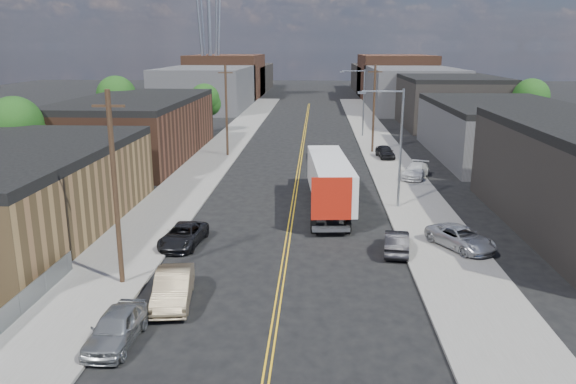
# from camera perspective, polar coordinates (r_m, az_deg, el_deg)

# --- Properties ---
(ground) EXTENTS (260.00, 260.00, 0.00)m
(ground) POSITION_cam_1_polar(r_m,az_deg,el_deg) (77.41, 1.63, 5.69)
(ground) COLOR black
(ground) RESTS_ON ground
(centerline) EXTENTS (0.32, 120.00, 0.01)m
(centerline) POSITION_cam_1_polar(r_m,az_deg,el_deg) (62.64, 1.30, 3.57)
(centerline) COLOR gold
(centerline) RESTS_ON ground
(sidewalk_left) EXTENTS (5.00, 140.00, 0.15)m
(sidewalk_left) POSITION_cam_1_polar(r_m,az_deg,el_deg) (63.61, -7.30, 3.69)
(sidewalk_left) COLOR slate
(sidewalk_left) RESTS_ON ground
(sidewalk_right) EXTENTS (5.00, 140.00, 0.15)m
(sidewalk_right) POSITION_cam_1_polar(r_m,az_deg,el_deg) (63.08, 9.97, 3.50)
(sidewalk_right) COLOR slate
(sidewalk_right) RESTS_ON ground
(warehouse_tan) EXTENTS (12.00, 22.00, 5.60)m
(warehouse_tan) POSITION_cam_1_polar(r_m,az_deg,el_deg) (40.77, -26.13, 0.08)
(warehouse_tan) COLOR brown
(warehouse_tan) RESTS_ON ground
(warehouse_brown) EXTENTS (12.00, 26.00, 6.60)m
(warehouse_brown) POSITION_cam_1_polar(r_m,az_deg,el_deg) (64.20, -15.09, 6.33)
(warehouse_brown) COLOR #43281B
(warehouse_brown) RESTS_ON ground
(industrial_right_b) EXTENTS (14.00, 24.00, 6.10)m
(industrial_right_b) POSITION_cam_1_polar(r_m,az_deg,el_deg) (66.26, 20.83, 5.90)
(industrial_right_b) COLOR #333235
(industrial_right_b) RESTS_ON ground
(industrial_right_c) EXTENTS (14.00, 22.00, 7.60)m
(industrial_right_c) POSITION_cam_1_polar(r_m,az_deg,el_deg) (91.11, 15.98, 8.89)
(industrial_right_c) COLOR black
(industrial_right_c) RESTS_ON ground
(skyline_left_a) EXTENTS (16.00, 30.00, 8.00)m
(skyline_left_a) POSITION_cam_1_polar(r_m,az_deg,el_deg) (113.85, -8.20, 10.42)
(skyline_left_a) COLOR #333235
(skyline_left_a) RESTS_ON ground
(skyline_right_a) EXTENTS (16.00, 30.00, 8.00)m
(skyline_right_a) POSITION_cam_1_polar(r_m,az_deg,el_deg) (113.23, 12.43, 10.21)
(skyline_right_a) COLOR #333235
(skyline_right_a) RESTS_ON ground
(skyline_left_b) EXTENTS (16.00, 26.00, 10.00)m
(skyline_left_b) POSITION_cam_1_polar(r_m,az_deg,el_deg) (138.36, -6.21, 11.61)
(skyline_left_b) COLOR #43281B
(skyline_left_b) RESTS_ON ground
(skyline_right_b) EXTENTS (16.00, 26.00, 10.00)m
(skyline_right_b) POSITION_cam_1_polar(r_m,az_deg,el_deg) (137.85, 10.78, 11.43)
(skyline_right_b) COLOR #43281B
(skyline_right_b) RESTS_ON ground
(skyline_left_c) EXTENTS (16.00, 40.00, 7.00)m
(skyline_left_c) POSITION_cam_1_polar(r_m,az_deg,el_deg) (158.20, -5.05, 11.46)
(skyline_left_c) COLOR black
(skyline_left_c) RESTS_ON ground
(skyline_right_c) EXTENTS (16.00, 40.00, 7.00)m
(skyline_right_c) POSITION_cam_1_polar(r_m,az_deg,el_deg) (157.75, 9.79, 11.30)
(skyline_right_c) COLOR black
(skyline_right_c) RESTS_ON ground
(streetlight_near) EXTENTS (3.39, 0.25, 9.00)m
(streetlight_near) POSITION_cam_1_polar(r_m,az_deg,el_deg) (42.39, 10.88, 5.32)
(streetlight_near) COLOR gray
(streetlight_near) RESTS_ON ground
(streetlight_far) EXTENTS (3.39, 0.25, 9.00)m
(streetlight_far) POSITION_cam_1_polar(r_m,az_deg,el_deg) (76.97, 7.40, 9.52)
(streetlight_far) COLOR gray
(streetlight_far) RESTS_ON ground
(utility_pole_left_near) EXTENTS (1.60, 0.26, 10.00)m
(utility_pole_left_near) POSITION_cam_1_polar(r_m,az_deg,el_deg) (29.09, -17.16, 0.36)
(utility_pole_left_near) COLOR black
(utility_pole_left_near) RESTS_ON ground
(utility_pole_left_far) EXTENTS (1.60, 0.26, 10.00)m
(utility_pole_left_far) POSITION_cam_1_polar(r_m,az_deg,el_deg) (62.64, -6.27, 8.24)
(utility_pole_left_far) COLOR black
(utility_pole_left_far) RESTS_ON ground
(utility_pole_right) EXTENTS (1.60, 0.26, 10.00)m
(utility_pole_right) POSITION_cam_1_polar(r_m,az_deg,el_deg) (65.14, 8.71, 8.40)
(utility_pole_right) COLOR black
(utility_pole_right) RESTS_ON ground
(tree_left_near) EXTENTS (4.85, 4.76, 7.91)m
(tree_left_near) POSITION_cam_1_polar(r_m,az_deg,el_deg) (53.53, -25.91, 5.84)
(tree_left_near) COLOR black
(tree_left_near) RESTS_ON ground
(tree_left_mid) EXTENTS (5.10, 5.04, 8.37)m
(tree_left_mid) POSITION_cam_1_polar(r_m,az_deg,el_deg) (76.22, -16.97, 9.08)
(tree_left_mid) COLOR black
(tree_left_mid) RESTS_ON ground
(tree_left_far) EXTENTS (4.35, 4.20, 6.97)m
(tree_left_far) POSITION_cam_1_polar(r_m,az_deg,el_deg) (80.36, -8.43, 9.14)
(tree_left_far) COLOR black
(tree_left_far) RESTS_ON ground
(tree_right_far) EXTENTS (4.85, 4.76, 7.91)m
(tree_right_far) POSITION_cam_1_polar(r_m,az_deg,el_deg) (81.81, 23.47, 8.64)
(tree_right_far) COLOR black
(tree_right_far) RESTS_ON ground
(semi_truck) EXTENTS (3.46, 15.29, 3.96)m
(semi_truck) POSITION_cam_1_polar(r_m,az_deg,el_deg) (43.05, 4.20, 1.51)
(semi_truck) COLOR silver
(semi_truck) RESTS_ON ground
(car_left_a) EXTENTS (1.83, 4.30, 1.45)m
(car_left_a) POSITION_cam_1_polar(r_m,az_deg,el_deg) (24.82, -17.05, -13.02)
(car_left_a) COLOR #929596
(car_left_a) RESTS_ON ground
(car_left_b) EXTENTS (2.27, 4.91, 1.56)m
(car_left_b) POSITION_cam_1_polar(r_m,az_deg,el_deg) (27.73, -11.58, -9.50)
(car_left_b) COLOR #7D6D52
(car_left_b) RESTS_ON ground
(car_left_c) EXTENTS (2.60, 4.83, 1.29)m
(car_left_c) POSITION_cam_1_polar(r_m,az_deg,el_deg) (35.33, -10.59, -4.35)
(car_left_c) COLOR black
(car_left_c) RESTS_ON ground
(car_right_oncoming) EXTENTS (1.91, 4.17, 1.33)m
(car_right_oncoming) POSITION_cam_1_polar(r_m,az_deg,el_deg) (34.16, 10.97, -5.01)
(car_right_oncoming) COLOR black
(car_right_oncoming) RESTS_ON ground
(car_right_lot_a) EXTENTS (4.13, 5.11, 1.29)m
(car_right_lot_a) POSITION_cam_1_polar(r_m,az_deg,el_deg) (35.43, 17.16, -4.46)
(car_right_lot_a) COLOR #BBBDC1
(car_right_lot_a) RESTS_ON sidewalk_right
(car_right_lot_b) EXTENTS (3.39, 4.95, 1.33)m
(car_right_lot_b) POSITION_cam_1_polar(r_m,az_deg,el_deg) (53.18, 12.84, 2.12)
(car_right_lot_b) COLOR silver
(car_right_lot_b) RESTS_ON sidewalk_right
(car_right_lot_c) EXTENTS (2.06, 4.10, 1.34)m
(car_right_lot_c) POSITION_cam_1_polar(r_m,az_deg,el_deg) (62.27, 9.84, 4.06)
(car_right_lot_c) COLOR black
(car_right_lot_c) RESTS_ON sidewalk_right
(car_ahead_truck) EXTENTS (2.24, 4.69, 1.29)m
(car_ahead_truck) POSITION_cam_1_polar(r_m,az_deg,el_deg) (61.98, 3.31, 4.04)
(car_ahead_truck) COLOR black
(car_ahead_truck) RESTS_ON ground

